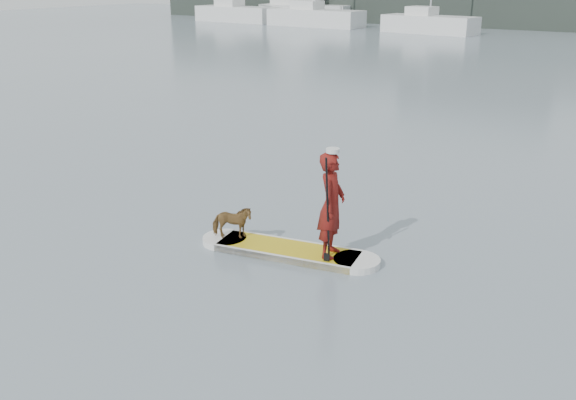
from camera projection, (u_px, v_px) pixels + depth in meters
The scene contains 10 objects.
ground at pixel (165, 231), 12.21m from camera, with size 140.00×140.00×0.00m, color slate.
paddleboard at pixel (288, 251), 11.22m from camera, with size 3.26×1.23×0.12m.
paddler at pixel (331, 205), 10.62m from camera, with size 0.66×0.43×1.80m, color maroon.
white_cap at pixel (333, 150), 10.30m from camera, with size 0.22×0.22×0.07m, color silver.
dog at pixel (232, 222), 11.49m from camera, with size 0.33×0.73×0.61m, color brown.
paddle at pixel (327, 223), 10.44m from camera, with size 0.10×0.30×2.00m.
sailboat_a at pixel (236, 13), 63.84m from camera, with size 8.83×3.29×12.59m.
sailboat_b at pixel (315, 16), 58.37m from camera, with size 9.31×3.42×13.57m.
sailboat_c at pixel (429, 23), 51.75m from camera, with size 7.99×3.64×11.06m.
motor_yacht_b at pixel (302, 4), 64.00m from camera, with size 9.40×4.05×6.02m.
Camera 1 is at (8.03, -8.30, 4.65)m, focal length 40.00 mm.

